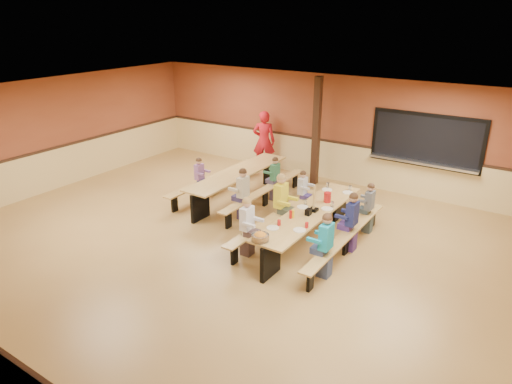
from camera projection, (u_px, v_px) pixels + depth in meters
The scene contains 23 objects.
ground at pixel (227, 246), 9.59m from camera, with size 12.00×12.00×0.00m, color olive.
room_envelope at pixel (227, 216), 9.34m from camera, with size 12.04×10.04×3.02m.
kitchen_pass_through at pixel (426, 143), 11.55m from camera, with size 2.78×0.28×1.38m.
structural_post at pixel (316, 132), 12.55m from camera, with size 0.18×0.18×3.00m, color black.
cafeteria_table_main at pixel (310, 221), 9.50m from camera, with size 1.91×3.70×0.74m.
cafeteria_table_second at pixel (239, 180), 11.82m from camera, with size 1.91×3.70×0.74m.
seated_child_white_left at pixel (247, 227), 9.03m from camera, with size 0.38×0.31×1.22m, color white, non-canonical shape.
seated_adult_yellow at pixel (281, 203), 10.02m from camera, with size 0.42×0.35×1.32m, color yellow, non-canonical shape.
seated_child_grey_left at pixel (302, 193), 10.85m from camera, with size 0.32×0.26×1.11m, color silver, non-canonical shape.
seated_child_teal_right at pixel (326, 246), 8.27m from camera, with size 0.39×0.32×1.25m, color teal, non-canonical shape.
seated_child_navy_right at pixel (352, 222), 9.21m from camera, with size 0.38×0.31×1.24m, color #191E4F, non-canonical shape.
seated_child_char_right at pixel (369, 208), 9.99m from camera, with size 0.33×0.27×1.14m, color #565B62, non-canonical shape.
seated_child_purple_sec at pixel (200, 179), 11.78m from camera, with size 0.32×0.26×1.11m, color #8C5A96, non-canonical shape.
seated_child_green_sec at pixel (275, 179), 11.73m from camera, with size 0.34×0.28×1.14m, color #2F6B48, non-canonical shape.
seated_child_tan_sec at pixel (243, 194), 10.61m from camera, with size 0.38×0.31×1.24m, color #BCB596, non-canonical shape.
standing_woman at pixel (264, 141), 13.81m from camera, with size 0.68×0.44×1.86m, color #AB131C.
punch_pitcher at pixel (327, 197), 9.85m from camera, with size 0.16×0.16×0.22m, color #AF1817.
chip_bowl at pixel (260, 237), 8.20m from camera, with size 0.32×0.32×0.15m, color orange, non-canonical shape.
napkin_dispenser at pixel (308, 212), 9.24m from camera, with size 0.10×0.14×0.13m, color black.
condiment_mustard at pixel (293, 214), 9.09m from camera, with size 0.06×0.06×0.17m, color yellow.
condiment_ketchup at pixel (291, 214), 9.07m from camera, with size 0.06×0.06×0.17m, color #B2140F.
table_paddle at pixel (314, 205), 9.39m from camera, with size 0.16×0.16×0.56m.
place_settings at pixel (310, 209), 9.40m from camera, with size 0.65×3.30×0.11m, color beige, non-canonical shape.
Camera 1 is at (5.20, -6.75, 4.59)m, focal length 32.00 mm.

